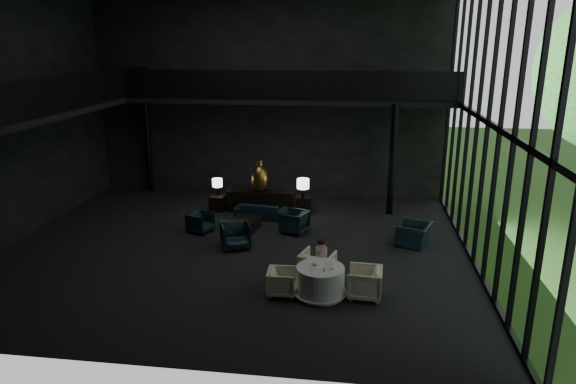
# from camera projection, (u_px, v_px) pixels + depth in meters

# --- Properties ---
(floor) EXTENTS (14.00, 12.00, 0.02)m
(floor) POSITION_uv_depth(u_px,v_px,m) (236.00, 249.00, 15.60)
(floor) COLOR black
(floor) RESTS_ON ground
(wall_back) EXTENTS (14.00, 0.04, 8.00)m
(wall_back) POSITION_uv_depth(u_px,v_px,m) (268.00, 96.00, 20.18)
(wall_back) COLOR black
(wall_back) RESTS_ON ground
(wall_front) EXTENTS (14.00, 0.04, 8.00)m
(wall_front) POSITION_uv_depth(u_px,v_px,m) (150.00, 167.00, 8.77)
(wall_front) COLOR black
(wall_front) RESTS_ON ground
(wall_left) EXTENTS (0.04, 12.00, 8.00)m
(wall_left) POSITION_uv_depth(u_px,v_px,m) (4.00, 113.00, 15.37)
(wall_left) COLOR black
(wall_left) RESTS_ON ground
(curtain_wall) EXTENTS (0.20, 12.00, 8.00)m
(curtain_wall) POSITION_uv_depth(u_px,v_px,m) (488.00, 122.00, 13.59)
(curtain_wall) COLOR black
(curtain_wall) RESTS_ON ground
(mezzanine_left) EXTENTS (2.00, 12.00, 0.25)m
(mezzanine_left) POSITION_uv_depth(u_px,v_px,m) (35.00, 114.00, 15.24)
(mezzanine_left) COLOR black
(mezzanine_left) RESTS_ON wall_left
(mezzanine_back) EXTENTS (12.00, 2.00, 0.25)m
(mezzanine_back) POSITION_uv_depth(u_px,v_px,m) (290.00, 99.00, 19.11)
(mezzanine_back) COLOR black
(mezzanine_back) RESTS_ON wall_back
(railing_left) EXTENTS (0.06, 12.00, 1.00)m
(railing_left) POSITION_uv_depth(u_px,v_px,m) (64.00, 94.00, 14.94)
(railing_left) COLOR black
(railing_left) RESTS_ON mezzanine_left
(railing_back) EXTENTS (12.00, 0.06, 1.00)m
(railing_back) POSITION_uv_depth(u_px,v_px,m) (287.00, 85.00, 17.99)
(railing_back) COLOR black
(railing_back) RESTS_ON mezzanine_back
(column_nw) EXTENTS (0.24, 0.24, 4.00)m
(column_nw) POSITION_uv_depth(u_px,v_px,m) (148.00, 144.00, 21.10)
(column_nw) COLOR black
(column_nw) RESTS_ON floor
(column_ne) EXTENTS (0.24, 0.24, 4.00)m
(column_ne) POSITION_uv_depth(u_px,v_px,m) (392.00, 160.00, 18.23)
(column_ne) COLOR black
(column_ne) RESTS_ON floor
(console) EXTENTS (2.46, 0.56, 0.78)m
(console) POSITION_uv_depth(u_px,v_px,m) (260.00, 201.00, 18.97)
(console) COLOR black
(console) RESTS_ON floor
(bronze_urn) EXTENTS (0.63, 0.63, 1.18)m
(bronze_urn) POSITION_uv_depth(u_px,v_px,m) (260.00, 178.00, 18.66)
(bronze_urn) COLOR olive
(bronze_urn) RESTS_ON console
(side_table_left) EXTENTS (0.52, 0.52, 0.57)m
(side_table_left) POSITION_uv_depth(u_px,v_px,m) (217.00, 203.00, 19.07)
(side_table_left) COLOR black
(side_table_left) RESTS_ON floor
(table_lamp_left) EXTENTS (0.38, 0.38, 0.63)m
(table_lamp_left) POSITION_uv_depth(u_px,v_px,m) (217.00, 183.00, 18.95)
(table_lamp_left) COLOR black
(table_lamp_left) RESTS_ON side_table_left
(side_table_right) EXTENTS (0.55, 0.55, 0.61)m
(side_table_right) POSITION_uv_depth(u_px,v_px,m) (303.00, 204.00, 18.86)
(side_table_right) COLOR black
(side_table_right) RESTS_ON floor
(table_lamp_right) EXTENTS (0.44, 0.44, 0.73)m
(table_lamp_right) POSITION_uv_depth(u_px,v_px,m) (303.00, 184.00, 18.40)
(table_lamp_right) COLOR black
(table_lamp_right) RESTS_ON side_table_right
(sofa) EXTENTS (1.67, 0.65, 0.64)m
(sofa) POSITION_uv_depth(u_px,v_px,m) (261.00, 209.00, 18.28)
(sofa) COLOR black
(sofa) RESTS_ON floor
(lounge_armchair_west) EXTENTS (0.81, 0.83, 0.67)m
(lounge_armchair_west) POSITION_uv_depth(u_px,v_px,m) (201.00, 222.00, 16.91)
(lounge_armchair_west) COLOR black
(lounge_armchair_west) RESTS_ON floor
(lounge_armchair_east) EXTENTS (1.02, 1.05, 0.85)m
(lounge_armchair_east) POSITION_uv_depth(u_px,v_px,m) (294.00, 220.00, 16.83)
(lounge_armchair_east) COLOR black
(lounge_armchair_east) RESTS_ON floor
(lounge_armchair_south) EXTENTS (1.21, 1.17, 0.97)m
(lounge_armchair_south) POSITION_uv_depth(u_px,v_px,m) (236.00, 233.00, 15.56)
(lounge_armchair_south) COLOR black
(lounge_armchair_south) RESTS_ON floor
(window_armchair) EXTENTS (0.99, 1.21, 0.91)m
(window_armchair) POSITION_uv_depth(u_px,v_px,m) (414.00, 231.00, 15.80)
(window_armchair) COLOR black
(window_armchair) RESTS_ON floor
(coffee_table) EXTENTS (0.96, 0.96, 0.37)m
(coffee_table) POSITION_uv_depth(u_px,v_px,m) (245.00, 224.00, 17.20)
(coffee_table) COLOR black
(coffee_table) RESTS_ON floor
(dining_table) EXTENTS (1.35, 1.35, 0.75)m
(dining_table) POSITION_uv_depth(u_px,v_px,m) (320.00, 283.00, 12.67)
(dining_table) COLOR white
(dining_table) RESTS_ON floor
(dining_chair_north) EXTENTS (1.10, 1.06, 0.92)m
(dining_chair_north) POSITION_uv_depth(u_px,v_px,m) (317.00, 263.00, 13.48)
(dining_chair_north) COLOR beige
(dining_chair_north) RESTS_ON floor
(dining_chair_east) EXTENTS (0.87, 0.93, 0.90)m
(dining_chair_east) POSITION_uv_depth(u_px,v_px,m) (365.00, 280.00, 12.54)
(dining_chair_east) COLOR beige
(dining_chair_east) RESTS_ON floor
(dining_chair_west) EXTENTS (0.63, 0.66, 0.66)m
(dining_chair_west) POSITION_uv_depth(u_px,v_px,m) (282.00, 282.00, 12.72)
(dining_chair_west) COLOR beige
(dining_chair_west) RESTS_ON floor
(child) EXTENTS (0.30, 0.30, 0.65)m
(child) POSITION_uv_depth(u_px,v_px,m) (321.00, 251.00, 13.44)
(child) COLOR #EDA3BA
(child) RESTS_ON dining_chair_north
(plate_a) EXTENTS (0.24, 0.24, 0.01)m
(plate_a) POSITION_uv_depth(u_px,v_px,m) (314.00, 268.00, 12.47)
(plate_a) COLOR white
(plate_a) RESTS_ON dining_table
(plate_b) EXTENTS (0.32, 0.32, 0.02)m
(plate_b) POSITION_uv_depth(u_px,v_px,m) (330.00, 263.00, 12.76)
(plate_b) COLOR white
(plate_b) RESTS_ON dining_table
(saucer) EXTENTS (0.15, 0.15, 0.01)m
(saucer) POSITION_uv_depth(u_px,v_px,m) (330.00, 269.00, 12.43)
(saucer) COLOR white
(saucer) RESTS_ON dining_table
(coffee_cup) EXTENTS (0.09, 0.09, 0.06)m
(coffee_cup) POSITION_uv_depth(u_px,v_px,m) (332.00, 268.00, 12.42)
(coffee_cup) COLOR white
(coffee_cup) RESTS_ON saucer
(cereal_bowl) EXTENTS (0.18, 0.18, 0.09)m
(cereal_bowl) POSITION_uv_depth(u_px,v_px,m) (316.00, 264.00, 12.64)
(cereal_bowl) COLOR white
(cereal_bowl) RESTS_ON dining_table
(cream_pot) EXTENTS (0.06, 0.06, 0.07)m
(cream_pot) POSITION_uv_depth(u_px,v_px,m) (324.00, 270.00, 12.32)
(cream_pot) COLOR #99999E
(cream_pot) RESTS_ON dining_table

